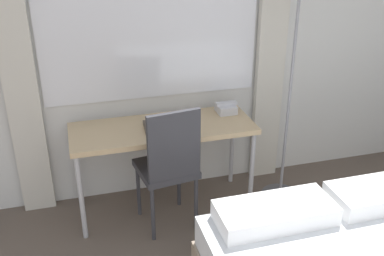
{
  "coord_description": "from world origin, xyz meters",
  "views": [
    {
      "loc": [
        -0.7,
        0.05,
        2.15
      ],
      "look_at": [
        0.04,
        2.67,
        0.88
      ],
      "focal_mm": 42.0,
      "sensor_mm": 36.0,
      "label": 1
    }
  ],
  "objects": [
    {
      "name": "wall_back_with_window",
      "position": [
        -0.01,
        3.41,
        1.35
      ],
      "size": [
        5.78,
        0.13,
        2.7
      ],
      "color": "silver",
      "rests_on": "ground_plane"
    },
    {
      "name": "book",
      "position": [
        -0.09,
        3.05,
        0.74
      ],
      "size": [
        0.26,
        0.23,
        0.02
      ],
      "rotation": [
        0.0,
        0.0,
        -0.08
      ],
      "color": "#4C4238",
      "rests_on": "desk"
    },
    {
      "name": "desk",
      "position": [
        -0.07,
        3.07,
        0.67
      ],
      "size": [
        1.39,
        0.52,
        0.73
      ],
      "color": "tan",
      "rests_on": "ground_plane"
    },
    {
      "name": "telephone",
      "position": [
        0.48,
        3.19,
        0.76
      ],
      "size": [
        0.17,
        0.16,
        0.09
      ],
      "color": "silver",
      "rests_on": "desk"
    },
    {
      "name": "desk_chair",
      "position": [
        -0.09,
        2.8,
        0.56
      ],
      "size": [
        0.45,
        0.45,
        0.99
      ],
      "rotation": [
        0.0,
        0.0,
        0.14
      ],
      "color": "#333338",
      "rests_on": "ground_plane"
    }
  ]
}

